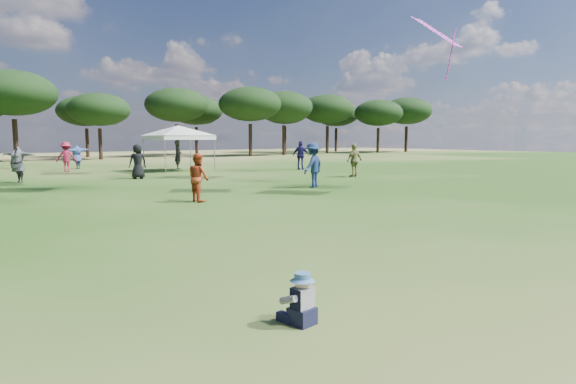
% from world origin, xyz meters
% --- Properties ---
extents(tent_right, '(6.73, 6.73, 3.04)m').
position_xyz_m(tent_right, '(9.32, 25.52, 2.62)').
color(tent_right, gray).
rests_on(tent_right, ground).
extents(toddler, '(0.40, 0.43, 0.57)m').
position_xyz_m(toddler, '(0.10, 2.24, 0.25)').
color(toddler, black).
rests_on(toddler, ground).
extents(festival_crowd, '(29.37, 21.26, 1.91)m').
position_xyz_m(festival_crowd, '(1.23, 21.65, 0.85)').
color(festival_crowd, olive).
rests_on(festival_crowd, ground).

